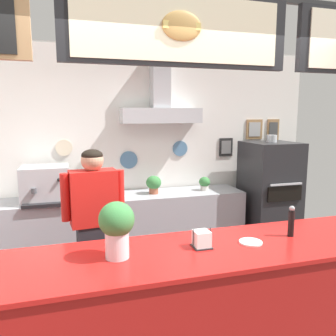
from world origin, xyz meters
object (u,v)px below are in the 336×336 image
Objects in this scene: shop_worker at (95,228)px; potted_rosemary at (154,184)px; pizza_oven at (269,196)px; espresso_machine at (45,184)px; condiment_plate at (251,242)px; potted_oregano at (85,188)px; potted_basil at (205,183)px; pepper_grinder at (291,221)px; napkin_holder at (202,240)px; basil_vase at (117,228)px.

shop_worker is 1.43m from potted_rosemary.
espresso_machine is (-3.00, 0.13, 0.33)m from pizza_oven.
potted_rosemary reaches higher than condiment_plate.
potted_oregano is (0.46, 0.06, -0.08)m from espresso_machine.
espresso_machine is 3.31× the size of condiment_plate.
espresso_machine is 2.94× the size of potted_basil.
espresso_machine reaches higher than pepper_grinder.
condiment_plate is 0.38m from pepper_grinder.
shop_worker is 2.95× the size of espresso_machine.
pepper_grinder is at bearing 138.21° from shop_worker.
basil_vase reaches higher than napkin_holder.
potted_rosemary is 1.00× the size of pepper_grinder.
condiment_plate is (-0.55, -2.19, 0.02)m from potted_basil.
napkin_holder is (0.66, -1.03, 0.20)m from shop_worker.
pizza_oven is at bearing -164.30° from shop_worker.
potted_oregano is at bearing 92.57° from basil_vase.
potted_rosemary is 2.22m from pepper_grinder.
espresso_machine reaches higher than potted_basil.
shop_worker is at bearing 143.85° from pepper_grinder.
potted_rosemary is 1.76× the size of napkin_holder.
potted_basil is 0.72m from potted_rosemary.
shop_worker is at bearing 93.86° from basil_vase.
potted_basil is 0.79× the size of potted_oregano.
pepper_grinder is at bearing -56.98° from potted_oregano.
potted_rosemary is (1.34, 0.02, -0.08)m from espresso_machine.
espresso_machine is (-0.49, 1.11, 0.23)m from shop_worker.
napkin_holder is (0.69, -2.20, 0.05)m from potted_oregano.
espresso_machine reaches higher than potted_oregano.
potted_rosemary is 0.64× the size of basil_vase.
shop_worker is at bearing -66.40° from espresso_machine.
pepper_grinder is at bearing 0.97° from napkin_holder.
napkin_holder is at bearing 116.97° from shop_worker.
pizza_oven is 2.53m from condiment_plate.
shop_worker is 1.23m from espresso_machine.
shop_worker is (-2.51, -0.98, 0.10)m from pizza_oven.
espresso_machine is 1.35m from potted_rosemary.
pizza_oven is 3.00× the size of espresso_machine.
shop_worker is 6.82× the size of pepper_grinder.
potted_basil is 1.38× the size of napkin_holder.
potted_rosemary is at bearing 94.51° from condiment_plate.
pizza_oven reaches higher than shop_worker.
condiment_plate is (1.03, -1.06, 0.15)m from shop_worker.
espresso_machine is at bearing 131.44° from pepper_grinder.
napkin_holder reaches higher than condiment_plate.
basil_vase is 0.98m from condiment_plate.
potted_basil is 2.25m from condiment_plate.
condiment_plate is (0.96, -0.02, -0.20)m from basil_vase.
basil_vase is (-0.79, -2.17, 0.19)m from potted_rosemary.
basil_vase is at bearing -140.45° from pizza_oven.
condiment_plate is at bearing -173.94° from pepper_grinder.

